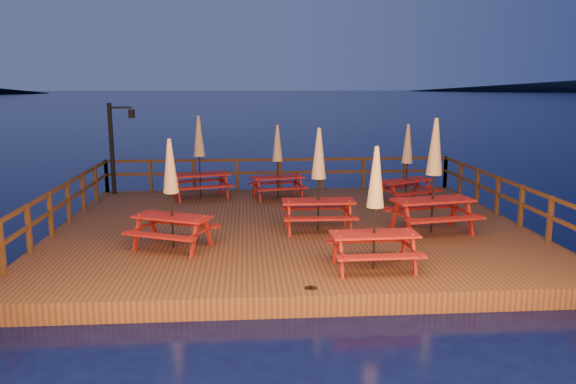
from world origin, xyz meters
The scene contains 12 objects.
ground centered at (0.00, 0.00, 0.00)m, with size 500.00×500.00×0.00m, color #050633.
deck centered at (0.00, 0.00, 0.20)m, with size 12.00×10.00×0.40m, color #452C16.
deck_piles centered at (0.00, 0.00, -0.30)m, with size 11.44×9.44×1.40m.
railing centered at (0.00, 1.78, 1.16)m, with size 11.80×9.75×1.10m.
lamp_post centered at (-5.39, 4.55, 2.20)m, with size 0.85×0.18×3.00m.
picnic_table_0 centered at (0.64, -0.63, 1.74)m, with size 1.82×1.50×2.58m.
picnic_table_1 centered at (-2.62, 3.63, 1.77)m, with size 2.20×1.98×2.63m.
picnic_table_2 centered at (3.41, -1.03, 1.87)m, with size 2.24×1.96×2.83m.
picnic_table_3 centered at (-2.80, -1.89, 1.68)m, with size 2.15×2.00×2.46m.
picnic_table_4 centered at (1.36, -3.64, 1.68)m, with size 1.76×1.46×2.46m.
picnic_table_5 centered at (-0.15, 3.39, 1.62)m, with size 1.90×1.67×2.35m.
picnic_table_6 centered at (3.74, 2.41, 1.66)m, with size 2.13×1.99×2.42m.
Camera 1 is at (-1.13, -14.18, 4.08)m, focal length 35.00 mm.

